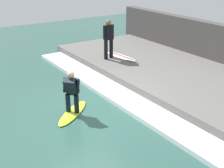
# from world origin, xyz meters

# --- Properties ---
(ground_plane) EXTENTS (28.00, 28.00, 0.00)m
(ground_plane) POSITION_xyz_m (0.00, 0.00, 0.00)
(ground_plane) COLOR #2D564C
(concrete_ledge) EXTENTS (4.40, 12.60, 0.38)m
(concrete_ledge) POSITION_xyz_m (4.04, 0.00, 0.19)
(concrete_ledge) COLOR #66635E
(concrete_ledge) RESTS_ON ground_plane
(wave_foam_crest) EXTENTS (0.97, 11.97, 0.14)m
(wave_foam_crest) POSITION_xyz_m (1.35, 0.00, 0.07)
(wave_foam_crest) COLOR silver
(wave_foam_crest) RESTS_ON ground_plane
(surfboard_riding) EXTENTS (1.64, 1.45, 0.06)m
(surfboard_riding) POSITION_xyz_m (-0.50, 0.11, 0.03)
(surfboard_riding) COLOR #BFE02D
(surfboard_riding) RESTS_ON ground_plane
(surfer_riding) EXTENTS (0.55, 0.54, 1.30)m
(surfer_riding) POSITION_xyz_m (-0.50, 0.11, 0.78)
(surfer_riding) COLOR black
(surfer_riding) RESTS_ON surfboard_riding
(surfer_waiting_near) EXTENTS (0.56, 0.30, 1.65)m
(surfer_waiting_near) POSITION_xyz_m (2.80, 3.16, 1.31)
(surfer_waiting_near) COLOR black
(surfer_waiting_near) RESTS_ON concrete_ledge
(surfboard_waiting_near) EXTENTS (0.65, 1.94, 0.07)m
(surfboard_waiting_near) POSITION_xyz_m (3.35, 3.06, 0.41)
(surfboard_waiting_near) COLOR white
(surfboard_waiting_near) RESTS_ON concrete_ledge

